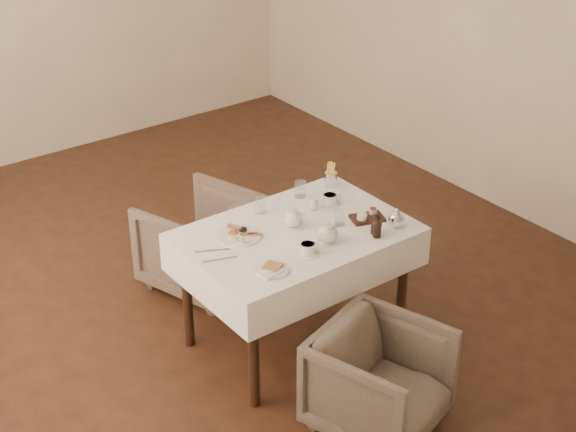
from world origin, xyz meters
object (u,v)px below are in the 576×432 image
(teapot_centre, at_px, (293,217))
(armchair_far, at_px, (204,242))
(breakfast_plate, at_px, (239,235))
(table, at_px, (296,249))
(armchair_near, at_px, (380,381))

(teapot_centre, bearing_deg, armchair_far, 113.52)
(armchair_far, height_order, teapot_centre, teapot_centre)
(armchair_far, bearing_deg, breakfast_plate, 57.29)
(table, height_order, teapot_centre, teapot_centre)
(armchair_near, relative_size, breakfast_plate, 2.50)
(armchair_near, distance_m, teapot_centre, 1.06)
(breakfast_plate, bearing_deg, armchair_near, -76.93)
(armchair_near, distance_m, breakfast_plate, 1.13)
(table, distance_m, armchair_far, 0.93)
(armchair_far, relative_size, teapot_centre, 4.43)
(table, height_order, armchair_far, table)
(armchair_near, bearing_deg, breakfast_plate, 83.27)
(armchair_near, relative_size, armchair_far, 0.91)
(armchair_near, distance_m, armchair_far, 1.72)
(armchair_far, relative_size, breakfast_plate, 2.73)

